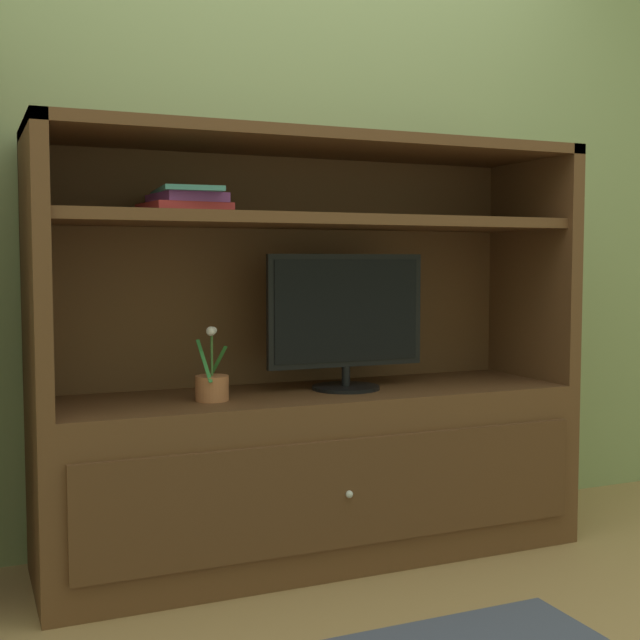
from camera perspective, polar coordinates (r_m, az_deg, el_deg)
ground_plane at (r=2.71m, az=3.08°, el=-18.29°), size 8.00×8.00×0.00m
painted_rear_wall at (r=3.21m, az=-2.87°, el=10.68°), size 6.00×0.10×2.80m
media_console at (r=2.93m, az=-0.44°, el=-7.17°), size 1.87×0.56×1.44m
tv_monitor at (r=2.92m, az=1.80°, el=0.09°), size 0.58×0.24×0.47m
potted_plant at (r=2.72m, az=-7.37°, el=-4.42°), size 0.11×0.11×0.24m
magazine_stack at (r=2.72m, az=-9.15°, el=8.01°), size 0.27×0.35×0.08m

